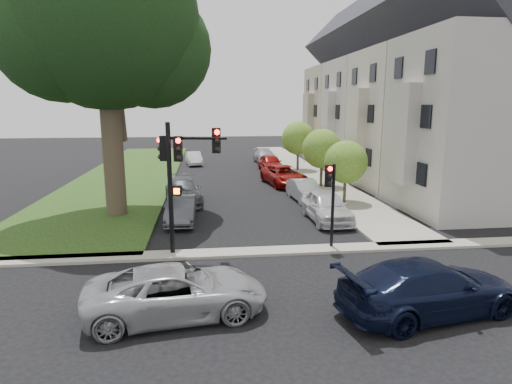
{
  "coord_description": "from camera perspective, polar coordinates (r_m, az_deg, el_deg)",
  "views": [
    {
      "loc": [
        -2.37,
        -14.89,
        6.09
      ],
      "look_at": [
        0.0,
        5.0,
        2.0
      ],
      "focal_mm": 30.0,
      "sensor_mm": 36.0,
      "label": 1
    }
  ],
  "objects": [
    {
      "name": "car_parked_6",
      "position": [
        27.32,
        -9.7,
        0.15
      ],
      "size": [
        2.75,
        5.55,
        1.55
      ],
      "primitive_type": "imported",
      "rotation": [
        0.0,
        0.0,
        0.11
      ],
      "color": "#3F4247",
      "rests_on": "ground"
    },
    {
      "name": "small_tree_a",
      "position": [
        26.88,
        11.89,
        3.92
      ],
      "size": [
        2.65,
        2.65,
        3.97
      ],
      "color": "brown",
      "rests_on": "ground"
    },
    {
      "name": "car_cross_near",
      "position": [
        13.05,
        -10.48,
        -12.89
      ],
      "size": [
        5.58,
        3.15,
        1.47
      ],
      "primitive_type": "imported",
      "rotation": [
        0.0,
        0.0,
        1.71
      ],
      "color": "#999BA0",
      "rests_on": "ground"
    },
    {
      "name": "car_cross_far",
      "position": [
        13.85,
        22.08,
        -11.74
      ],
      "size": [
        5.94,
        3.32,
        1.63
      ],
      "primitive_type": "imported",
      "rotation": [
        0.0,
        0.0,
        1.77
      ],
      "color": "black",
      "rests_on": "ground"
    },
    {
      "name": "house_d",
      "position": [
        47.75,
        11.55,
        12.32
      ],
      "size": [
        7.7,
        7.55,
        15.97
      ],
      "color": "gray",
      "rests_on": "ground"
    },
    {
      "name": "small_tree_c",
      "position": [
        40.0,
        5.64,
        7.14
      ],
      "size": [
        3.07,
        3.07,
        4.6
      ],
      "color": "brown",
      "rests_on": "ground"
    },
    {
      "name": "house_a",
      "position": [
        27.28,
        26.75,
        12.11
      ],
      "size": [
        7.7,
        7.55,
        15.97
      ],
      "color": "#A4A3A2",
      "rests_on": "ground"
    },
    {
      "name": "eucalyptus",
      "position": [
        24.93,
        -19.76,
        21.26
      ],
      "size": [
        10.93,
        9.91,
        15.48
      ],
      "color": "brown",
      "rests_on": "ground"
    },
    {
      "name": "car_parked_0",
      "position": [
        23.02,
        9.38,
        -1.89
      ],
      "size": [
        2.03,
        4.78,
        1.61
      ],
      "primitive_type": "imported",
      "rotation": [
        0.0,
        0.0,
        0.03
      ],
      "color": "silver",
      "rests_on": "ground"
    },
    {
      "name": "car_parked_2",
      "position": [
        33.01,
        3.75,
        2.2
      ],
      "size": [
        3.3,
        5.69,
        1.49
      ],
      "primitive_type": "imported",
      "rotation": [
        0.0,
        0.0,
        0.16
      ],
      "color": "maroon",
      "rests_on": "ground"
    },
    {
      "name": "small_tree_b",
      "position": [
        32.05,
        8.79,
        5.72
      ],
      "size": [
        2.92,
        2.92,
        4.38
      ],
      "color": "brown",
      "rests_on": "ground"
    },
    {
      "name": "grass_strip",
      "position": [
        39.91,
        -16.29,
        2.38
      ],
      "size": [
        8.0,
        44.0,
        0.12
      ],
      "primitive_type": "cube",
      "color": "#1A320C",
      "rests_on": "ground"
    },
    {
      "name": "car_parked_3",
      "position": [
        40.05,
        1.95,
        3.91
      ],
      "size": [
        2.09,
        4.66,
        1.55
      ],
      "primitive_type": "imported",
      "rotation": [
        0.0,
        0.0,
        0.06
      ],
      "color": "maroon",
      "rests_on": "ground"
    },
    {
      "name": "sidewalk_cross",
      "position": [
        18.09,
        1.13,
        -7.93
      ],
      "size": [
        60.0,
        1.0,
        0.12
      ],
      "primitive_type": "cube",
      "color": "#A29D92",
      "rests_on": "ground"
    },
    {
      "name": "traffic_signal_main",
      "position": [
        17.31,
        -10.07,
        3.59
      ],
      "size": [
        2.66,
        0.72,
        5.43
      ],
      "color": "black",
      "rests_on": "ground"
    },
    {
      "name": "car_parked_9",
      "position": [
        44.7,
        -8.28,
        4.45
      ],
      "size": [
        1.93,
        4.2,
        1.33
      ],
      "primitive_type": "imported",
      "rotation": [
        0.0,
        0.0,
        0.13
      ],
      "color": "silver",
      "rests_on": "ground"
    },
    {
      "name": "house_b",
      "position": [
        33.82,
        19.66,
        12.32
      ],
      "size": [
        7.7,
        7.55,
        15.97
      ],
      "color": "#B8B29F",
      "rests_on": "ground"
    },
    {
      "name": "sidewalk_right",
      "position": [
        40.4,
        6.34,
        2.88
      ],
      "size": [
        3.5,
        44.0,
        0.12
      ],
      "primitive_type": "cube",
      "color": "#A29D92",
      "rests_on": "ground"
    },
    {
      "name": "house_c",
      "position": [
        40.69,
        14.91,
        12.35
      ],
      "size": [
        7.7,
        7.55,
        15.97
      ],
      "color": "silver",
      "rests_on": "ground"
    },
    {
      "name": "car_parked_4",
      "position": [
        45.53,
        1.24,
        4.76
      ],
      "size": [
        2.22,
        5.04,
        1.44
      ],
      "primitive_type": "imported",
      "rotation": [
        0.0,
        0.0,
        0.04
      ],
      "color": "#999BA0",
      "rests_on": "ground"
    },
    {
      "name": "traffic_signal_secondary",
      "position": [
        18.19,
        9.9,
        0.2
      ],
      "size": [
        0.49,
        0.4,
        3.68
      ],
      "color": "black",
      "rests_on": "ground"
    },
    {
      "name": "car_parked_1",
      "position": [
        27.77,
        6.51,
        0.22
      ],
      "size": [
        1.77,
        4.2,
        1.35
      ],
      "primitive_type": "imported",
      "rotation": [
        0.0,
        0.0,
        0.08
      ],
      "color": "#999BA0",
      "rests_on": "ground"
    },
    {
      "name": "car_parked_5",
      "position": [
        22.8,
        -9.93,
        -2.35
      ],
      "size": [
        1.53,
        4.19,
        1.37
      ],
      "primitive_type": "imported",
      "rotation": [
        0.0,
        0.0,
        -0.02
      ],
      "color": "#3F4247",
      "rests_on": "ground"
    },
    {
      "name": "ground",
      "position": [
        16.26,
        2.12,
        -10.46
      ],
      "size": [
        140.0,
        140.0,
        0.0
      ],
      "primitive_type": "plane",
      "color": "black",
      "rests_on": "ground"
    }
  ]
}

